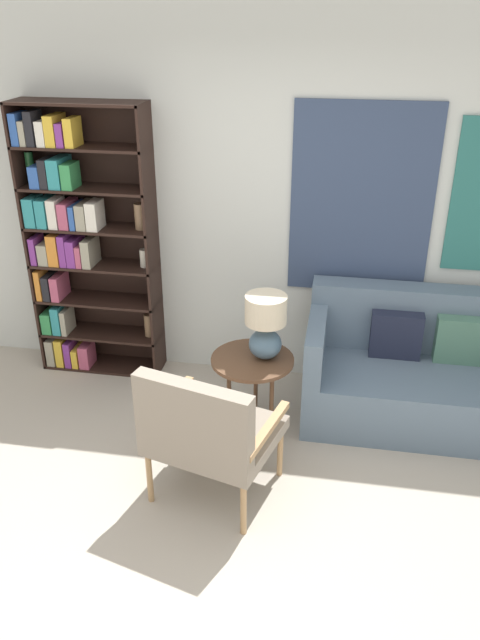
# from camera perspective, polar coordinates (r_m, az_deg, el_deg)

# --- Properties ---
(ground_plane) EXTENTS (14.00, 14.00, 0.00)m
(ground_plane) POSITION_cam_1_polar(r_m,az_deg,el_deg) (3.62, -4.83, -20.77)
(ground_plane) COLOR #B2A899
(wall_back) EXTENTS (6.40, 0.08, 2.70)m
(wall_back) POSITION_cam_1_polar(r_m,az_deg,el_deg) (4.61, 1.51, 10.26)
(wall_back) COLOR silver
(wall_back) RESTS_ON ground_plane
(bookshelf) EXTENTS (0.96, 0.30, 2.09)m
(bookshelf) POSITION_cam_1_polar(r_m,az_deg,el_deg) (4.90, -14.65, 7.03)
(bookshelf) COLOR black
(bookshelf) RESTS_ON ground_plane
(armchair) EXTENTS (0.83, 0.78, 0.90)m
(armchair) POSITION_cam_1_polar(r_m,az_deg,el_deg) (3.59, -3.12, -9.94)
(armchair) COLOR tan
(armchair) RESTS_ON ground_plane
(couch) EXTENTS (1.68, 0.84, 0.89)m
(couch) POSITION_cam_1_polar(r_m,az_deg,el_deg) (4.63, 16.57, -4.72)
(couch) COLOR slate
(couch) RESTS_ON ground_plane
(side_table) EXTENTS (0.56, 0.56, 0.57)m
(side_table) POSITION_cam_1_polar(r_m,az_deg,el_deg) (4.18, 1.14, -4.22)
(side_table) COLOR brown
(side_table) RESTS_ON ground_plane
(table_lamp) EXTENTS (0.27, 0.27, 0.45)m
(table_lamp) POSITION_cam_1_polar(r_m,az_deg,el_deg) (4.05, 2.36, -0.32)
(table_lamp) COLOR slate
(table_lamp) RESTS_ON side_table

